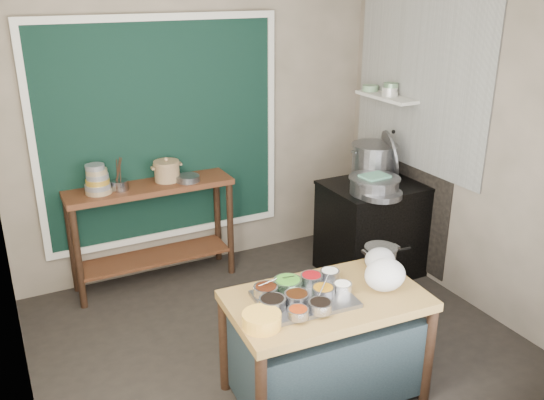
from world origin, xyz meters
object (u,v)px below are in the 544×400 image
stock_pot (374,162)px  steamer (374,185)px  stove_block (373,230)px  saucepan (380,255)px  yellow_basin (262,320)px  prep_table (325,347)px  utensil_cup (120,185)px  back_counter (153,234)px  condiment_tray (304,299)px  ceramic_crock (167,172)px

stock_pot → steamer: stock_pot is taller
stove_block → stock_pot: stock_pot is taller
saucepan → steamer: size_ratio=0.51×
stock_pot → yellow_basin: bearing=-141.0°
stock_pot → prep_table: bearing=-134.3°
utensil_cup → steamer: bearing=-24.2°
back_counter → yellow_basin: (0.04, -2.15, 0.32)m
condiment_tray → steamer: bearing=39.5°
stock_pot → steamer: (-0.22, -0.32, -0.09)m
saucepan → back_counter: bearing=126.8°
stove_block → ceramic_crock: ceramic_crock is taller
prep_table → stock_pot: 2.11m
saucepan → utensil_cup: bearing=132.5°
condiment_tray → stock_pot: stock_pot is taller
steamer → stove_block: bearing=47.4°
condiment_tray → saucepan: saucepan is taller
back_counter → saucepan: size_ratio=6.17×
prep_table → utensil_cup: utensil_cup is taller
utensil_cup → back_counter: bearing=4.5°
condiment_tray → steamer: steamer is taller
back_counter → yellow_basin: size_ratio=6.38×
steamer → back_counter: bearing=152.2°
stove_block → saucepan: (-0.77, -1.08, 0.39)m
back_counter → condiment_tray: back_counter is taller
prep_table → ceramic_crock: size_ratio=5.22×
yellow_basin → utensil_cup: (-0.29, 2.13, 0.20)m
stove_block → saucepan: saucepan is taller
prep_table → back_counter: (-0.55, 2.03, 0.10)m
stock_pot → ceramic_crock: bearing=160.5°
stove_block → stock_pot: 0.64m
stove_block → utensil_cup: bearing=161.8°
utensil_cup → stock_pot: bearing=-14.7°
condiment_tray → stove_block: bearing=40.5°
stove_block → condiment_tray: bearing=-139.5°
stove_block → yellow_basin: size_ratio=3.96×
yellow_basin → stock_pot: (1.91, 1.55, 0.25)m
steamer → stock_pot: bearing=55.2°
yellow_basin → stove_block: bearing=37.2°
back_counter → steamer: size_ratio=3.17×
back_counter → steamer: 2.02m
stove_block → ceramic_crock: (-1.73, 0.76, 0.61)m
back_counter → stove_block: 2.04m
stove_block → steamer: size_ratio=1.97×
stove_block → steamer: steamer is taller
saucepan → steamer: bearing=61.1°
prep_table → steamer: steamer is taller
ceramic_crock → stock_pot: (1.78, -0.63, 0.02)m
ceramic_crock → stock_pot: 1.89m
back_counter → utensil_cup: 0.58m
saucepan → ceramic_crock: 2.09m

